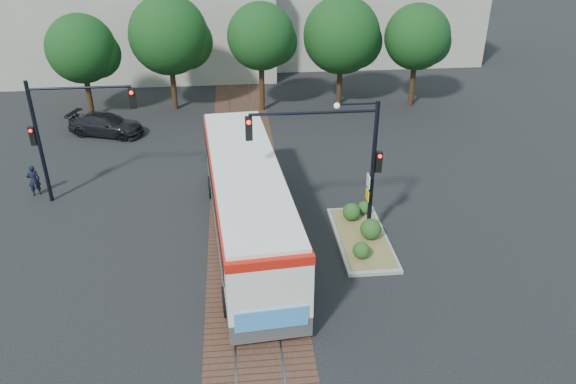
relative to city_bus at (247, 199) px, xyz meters
name	(u,v)px	position (x,y,z in m)	size (l,w,h in m)	color
ground	(250,234)	(0.07, 0.43, -1.97)	(120.00, 120.00, 0.00)	black
trackbed	(247,191)	(0.07, 4.43, -1.96)	(3.60, 40.00, 0.02)	#512E25
tree_row	(256,38)	(1.28, 16.85, 2.88)	(26.40, 5.60, 7.67)	#382314
warehouses	(229,18)	(-0.46, 29.17, 1.85)	(40.00, 13.00, 8.00)	#ADA899
city_bus	(247,199)	(0.00, 0.00, 0.00)	(3.85, 13.37, 3.53)	#414143
traffic_island	(362,232)	(4.89, -0.47, -1.64)	(2.20, 5.20, 1.13)	gray
signal_pole_main	(344,151)	(3.93, -0.38, 2.19)	(5.49, 0.46, 6.00)	black
signal_pole_left	(61,125)	(-8.30, 4.42, 1.90)	(4.99, 0.34, 6.00)	black
officer	(34,180)	(-10.33, 5.11, -1.16)	(0.59, 0.39, 1.62)	black
parked_car	(106,124)	(-8.29, 12.87, -1.29)	(1.88, 4.63, 1.34)	black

